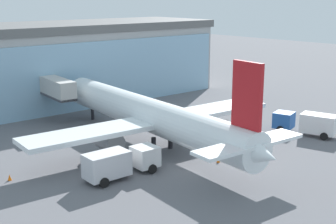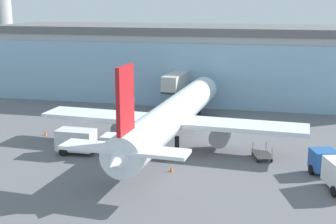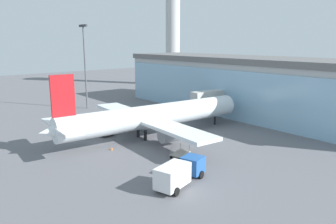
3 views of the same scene
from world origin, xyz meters
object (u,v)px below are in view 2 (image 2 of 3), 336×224
at_px(catering_truck, 88,141).
at_px(airplane, 172,116).
at_px(safety_cone_wingtip, 45,133).
at_px(jet_bridge, 181,80).
at_px(safety_cone_nose, 171,169).
at_px(fuel_truck, 336,170).
at_px(baggage_cart, 262,154).

bearing_deg(catering_truck, airplane, 35.65).
relative_size(airplane, safety_cone_wingtip, 65.67).
relative_size(jet_bridge, safety_cone_nose, 23.04).
height_order(fuel_truck, safety_cone_nose, fuel_truck).
distance_m(fuel_truck, baggage_cart, 8.84).
height_order(airplane, safety_cone_nose, airplane).
distance_m(jet_bridge, safety_cone_wingtip, 22.88).
height_order(fuel_truck, safety_cone_wingtip, fuel_truck).
bearing_deg(baggage_cart, jet_bridge, 15.02).
relative_size(jet_bridge, airplane, 0.35).
relative_size(baggage_cart, safety_cone_nose, 5.64).
bearing_deg(safety_cone_nose, fuel_truck, -2.63).
bearing_deg(fuel_truck, jet_bridge, 18.71).
relative_size(airplane, catering_truck, 4.87).
height_order(jet_bridge, safety_cone_wingtip, jet_bridge).
bearing_deg(safety_cone_wingtip, jet_bridge, 52.12).
bearing_deg(catering_truck, safety_cone_wingtip, 145.15).
distance_m(catering_truck, safety_cone_wingtip, 9.94).
xyz_separation_m(airplane, baggage_cart, (10.01, -3.16, -2.86)).
bearing_deg(airplane, fuel_truck, -113.70).
bearing_deg(safety_cone_nose, airplane, 99.54).
relative_size(jet_bridge, safety_cone_wingtip, 23.04).
xyz_separation_m(jet_bridge, safety_cone_nose, (3.54, -27.26, -4.03)).
relative_size(jet_bridge, catering_truck, 1.71).
distance_m(baggage_cart, safety_cone_wingtip, 26.26).
height_order(airplane, safety_cone_wingtip, airplane).
xyz_separation_m(catering_truck, safety_cone_wingtip, (-7.77, 6.10, -1.19)).
bearing_deg(safety_cone_wingtip, catering_truck, -38.14).
height_order(jet_bridge, airplane, airplane).
height_order(catering_truck, fuel_truck, same).
bearing_deg(baggage_cart, fuel_truck, -147.75).
bearing_deg(safety_cone_wingtip, baggage_cart, -8.96).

